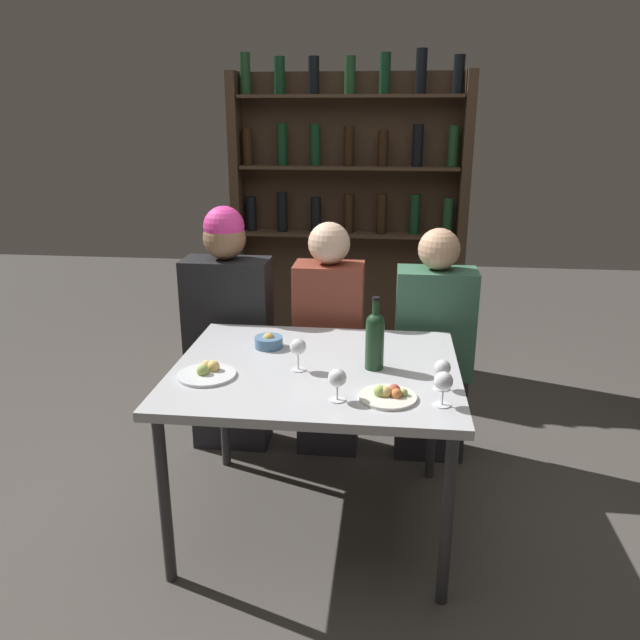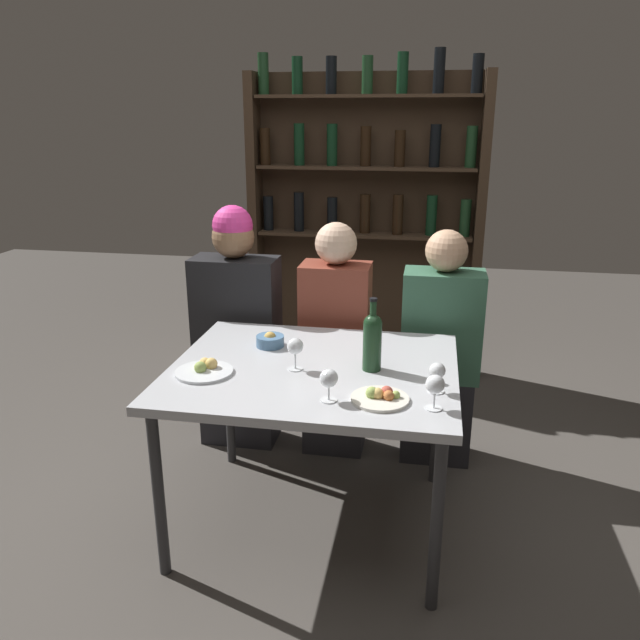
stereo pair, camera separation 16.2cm
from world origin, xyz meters
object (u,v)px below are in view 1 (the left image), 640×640
Objects in this scene: wine_glass_1 at (298,348)px; seated_person_right at (433,353)px; wine_glass_2 at (443,382)px; seated_person_left at (229,334)px; wine_glass_3 at (442,369)px; seated_person_center at (329,345)px; snack_bowl at (269,342)px; food_plate_0 at (207,372)px; food_plate_1 at (388,395)px; wine_glass_0 at (337,379)px; wine_bottle at (375,338)px.

seated_person_right is (0.58, 0.70, -0.27)m from wine_glass_1.
seated_person_right is at bearing 88.00° from wine_glass_2.
seated_person_left is 1.07× the size of seated_person_right.
wine_glass_3 is 0.09× the size of seated_person_center.
snack_bowl is (-0.71, 0.49, -0.06)m from wine_glass_2.
wine_glass_2 is at bearing -10.31° from food_plate_0.
wine_glass_3 is at bearing -11.81° from wine_glass_1.
wine_glass_3 is at bearing 28.81° from food_plate_1.
wine_glass_1 is 0.87m from seated_person_left.
wine_glass_0 is at bearing -55.29° from snack_bowl.
wine_glass_1 is at bearing 168.19° from wine_glass_3.
wine_glass_1 is 0.11× the size of seated_person_center.
wine_glass_0 reaches higher than food_plate_0.
seated_person_left is at bearing 123.60° from wine_glass_1.
wine_bottle is at bearing 146.44° from wine_glass_3.
wine_glass_1 is 0.75m from seated_person_center.
food_plate_1 is (0.36, -0.22, -0.08)m from wine_glass_1.
wine_glass_0 is at bearing -159.16° from wine_glass_3.
wine_glass_1 is at bearing 154.75° from wine_glass_2.
seated_person_center is (0.52, 0.00, -0.04)m from seated_person_left.
wine_glass_3 is 0.86m from seated_person_right.
wine_glass_3 is 0.94× the size of snack_bowl.
food_plate_1 is (0.18, 0.04, -0.07)m from wine_glass_0.
wine_glass_3 reaches higher than food_plate_1.
food_plate_1 is at bearing -71.64° from seated_person_center.
snack_bowl is at bearing 124.71° from wine_glass_0.
food_plate_0 is at bearing 169.78° from food_plate_1.
wine_glass_1 is 0.10× the size of seated_person_left.
seated_person_left is at bearing 131.75° from food_plate_1.
wine_glass_3 is (0.25, -0.17, -0.05)m from wine_bottle.
wine_glass_3 is 0.99m from seated_person_center.
wine_glass_0 is 1.07m from seated_person_right.
seated_person_center is (0.40, 0.80, -0.17)m from food_plate_0.
food_plate_1 is 0.70m from snack_bowl.
snack_bowl is 0.10× the size of seated_person_left.
seated_person_left reaches higher than wine_glass_3.
snack_bowl is 0.90m from seated_person_right.
seated_person_left is at bearing -180.00° from seated_person_center.
snack_bowl is at bearing 153.86° from wine_glass_3.
seated_person_right is (0.92, 0.80, -0.19)m from food_plate_0.
wine_glass_2 is at bearing -43.48° from seated_person_left.
seated_person_right is (0.40, 0.96, -0.26)m from wine_glass_0.
seated_person_left is at bearing 136.52° from wine_glass_2.
wine_glass_3 is at bearing -38.75° from seated_person_left.
seated_person_left is at bearing 98.75° from food_plate_0.
seated_person_left is (-0.12, 0.80, -0.13)m from food_plate_0.
food_plate_0 is 0.38m from snack_bowl.
wine_bottle is 0.77m from seated_person_right.
seated_person_left is (-0.76, 0.65, -0.24)m from wine_bottle.
seated_person_center is at bearing 110.81° from wine_bottle.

